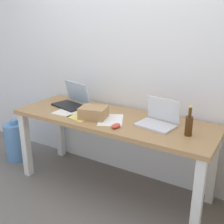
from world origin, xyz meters
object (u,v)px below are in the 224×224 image
(laptop_right, at_px, (158,120))
(water_cooler_jug, at_px, (16,141))
(laptop_left, at_px, (72,101))
(cardboard_box, at_px, (93,113))
(computer_mouse, at_px, (116,126))
(desk, at_px, (112,127))
(beer_bottle, at_px, (189,125))

(laptop_right, distance_m, water_cooler_jug, 1.78)
(laptop_left, bearing_deg, cardboard_box, -25.45)
(computer_mouse, height_order, water_cooler_jug, computer_mouse)
(laptop_left, bearing_deg, water_cooler_jug, -167.24)
(desk, distance_m, laptop_right, 0.46)
(beer_bottle, bearing_deg, cardboard_box, -175.72)
(computer_mouse, bearing_deg, beer_bottle, 21.69)
(water_cooler_jug, bearing_deg, desk, 3.81)
(water_cooler_jug, bearing_deg, laptop_left, 12.76)
(laptop_left, distance_m, beer_bottle, 1.24)
(laptop_right, height_order, cardboard_box, laptop_right)
(cardboard_box, bearing_deg, laptop_right, 13.55)
(laptop_left, relative_size, laptop_right, 1.15)
(beer_bottle, relative_size, water_cooler_jug, 0.48)
(laptop_left, bearing_deg, laptop_right, -3.08)
(desk, relative_size, laptop_left, 4.85)
(desk, xyz_separation_m, water_cooler_jug, (-1.25, -0.08, -0.41))
(computer_mouse, distance_m, cardboard_box, 0.30)
(laptop_right, xyz_separation_m, cardboard_box, (-0.56, -0.14, 0.00))
(desk, distance_m, water_cooler_jug, 1.32)
(laptop_right, height_order, beer_bottle, beer_bottle)
(computer_mouse, bearing_deg, laptop_right, 45.57)
(beer_bottle, xyz_separation_m, cardboard_box, (-0.84, -0.06, -0.03))
(computer_mouse, xyz_separation_m, water_cooler_jug, (-1.41, 0.11, -0.53))
(desk, xyz_separation_m, laptop_right, (0.43, 0.03, 0.15))
(computer_mouse, distance_m, water_cooler_jug, 1.51)
(laptop_left, bearing_deg, beer_bottle, -5.76)
(cardboard_box, bearing_deg, desk, 38.74)
(laptop_right, bearing_deg, laptop_left, 176.92)
(beer_bottle, distance_m, cardboard_box, 0.84)
(laptop_left, xyz_separation_m, water_cooler_jug, (-0.73, -0.17, -0.57))
(laptop_left, height_order, beer_bottle, laptop_left)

